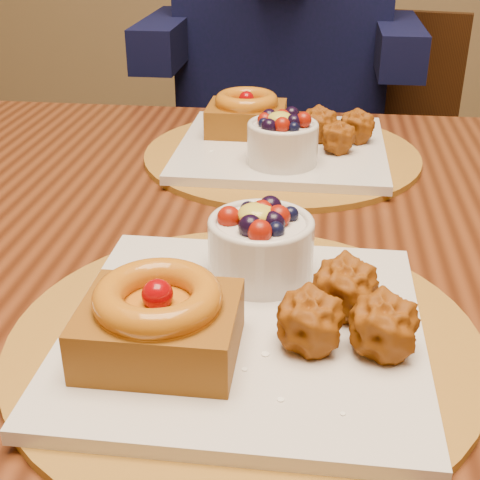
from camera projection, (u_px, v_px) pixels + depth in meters
The scene contains 4 objects.
dining_table at pixel (267, 286), 0.77m from camera, with size 1.60×0.90×0.76m.
place_setting_near at pixel (241, 312), 0.53m from camera, with size 0.38×0.38×0.09m.
place_setting_far at pixel (280, 141), 0.91m from camera, with size 0.38×0.38×0.09m.
chair_far at pixel (359, 181), 1.61m from camera, with size 0.48×0.48×0.85m.
Camera 1 is at (0.03, -0.61, 1.08)m, focal length 50.00 mm.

